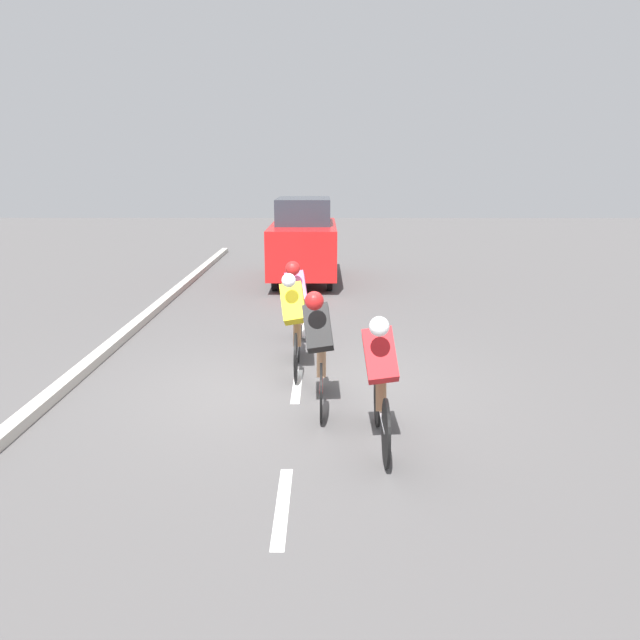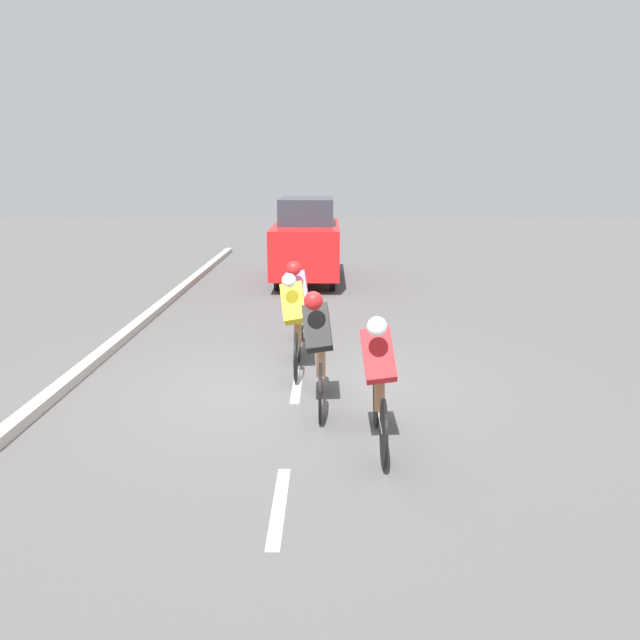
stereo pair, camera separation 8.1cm
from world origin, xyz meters
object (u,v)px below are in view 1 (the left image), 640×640
at_px(cyclist_yellow, 295,321).
at_px(cyclist_black, 319,347).
at_px(cyclist_pink, 297,302).
at_px(cyclist_red, 381,379).
at_px(support_car, 304,240).

distance_m(cyclist_yellow, cyclist_black, 1.48).
relative_size(cyclist_yellow, cyclist_pink, 0.96).
xyz_separation_m(cyclist_red, cyclist_black, (0.67, -1.12, 0.03)).
xyz_separation_m(cyclist_red, cyclist_yellow, (1.04, -2.55, 0.00)).
bearing_deg(support_car, cyclist_yellow, 90.79).
distance_m(cyclist_red, cyclist_pink, 3.99).
height_order(cyclist_red, cyclist_pink, cyclist_red).
bearing_deg(cyclist_black, support_car, -87.03).
height_order(cyclist_pink, support_car, support_car).
height_order(cyclist_black, support_car, support_car).
bearing_deg(cyclist_yellow, cyclist_red, 112.09).
height_order(cyclist_yellow, cyclist_pink, cyclist_yellow).
bearing_deg(cyclist_pink, cyclist_red, 105.26).
relative_size(cyclist_pink, support_car, 0.42).
bearing_deg(cyclist_pink, support_car, -89.18).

